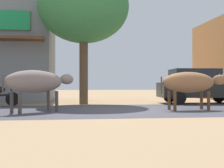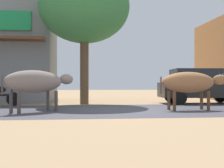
# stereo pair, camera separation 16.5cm
# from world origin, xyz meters

# --- Properties ---
(ground) EXTENTS (80.00, 80.00, 0.00)m
(ground) POSITION_xyz_m (0.00, 0.00, 0.00)
(ground) COLOR tan
(asphalt_road) EXTENTS (72.00, 5.35, 0.00)m
(asphalt_road) POSITION_xyz_m (0.00, 0.00, 0.00)
(asphalt_road) COLOR #44424C
(asphalt_road) RESTS_ON ground
(roadside_tree) EXTENTS (4.20, 4.20, 6.19)m
(roadside_tree) POSITION_xyz_m (-1.20, 3.40, 4.49)
(roadside_tree) COLOR brown
(roadside_tree) RESTS_ON ground
(parked_hatchback_car) EXTENTS (3.99, 1.99, 1.64)m
(parked_hatchback_car) POSITION_xyz_m (4.25, 3.13, 0.84)
(parked_hatchback_car) COLOR black
(parked_hatchback_car) RESTS_ON ground
(cow_near_brown) EXTENTS (2.33, 2.04, 1.37)m
(cow_near_brown) POSITION_xyz_m (-2.86, -0.52, 0.99)
(cow_near_brown) COLOR gray
(cow_near_brown) RESTS_ON ground
(cow_far_dark) EXTENTS (2.54, 0.85, 1.35)m
(cow_far_dark) POSITION_xyz_m (2.42, -0.37, 0.97)
(cow_far_dark) COLOR #9B6640
(cow_far_dark) RESTS_ON ground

